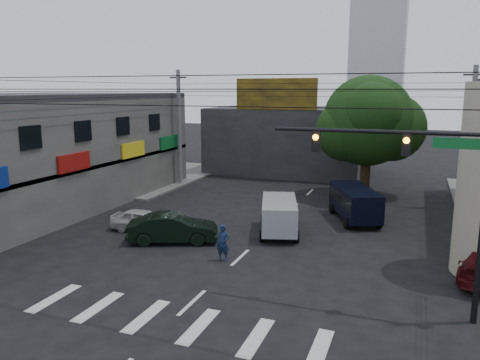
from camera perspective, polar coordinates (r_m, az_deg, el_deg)
The scene contains 15 objects.
ground at distance 20.31m, azimuth -2.01°, elevation -11.27°, with size 160.00×160.00×0.00m, color black.
sidewalk_far_left at distance 44.11m, azimuth -14.66°, elevation 0.70°, with size 16.00×16.00×0.15m, color #514F4C.
building_left at distance 34.66m, azimuth -26.43°, elevation 2.90°, with size 14.00×24.00×7.00m, color #464441.
building_far at distance 45.01m, azimuth 6.10°, elevation 4.96°, with size 14.00×10.00×6.00m, color #232326.
billboard at distance 40.04m, azimuth 4.41°, elevation 10.41°, with size 7.00×0.30×2.60m, color olive.
tower_distant at distance 88.78m, azimuth 16.76°, elevation 19.84°, with size 9.00×9.00×44.00m, color silver.
street_tree at distance 34.54m, azimuth 15.32°, elevation 6.93°, with size 6.40×6.40×8.70m.
traffic_gantry at distance 16.57m, azimuth 22.21°, elevation 0.22°, with size 7.10×0.35×7.20m.
utility_pole_far_left at distance 37.90m, azimuth -7.40°, elevation 6.23°, with size 0.32×0.32×9.20m, color #59595B.
utility_pole_far_right at distance 33.61m, azimuth 26.19°, elevation 4.60°, with size 0.32×0.32×9.20m, color #59595B.
dark_sedan at distance 24.15m, azimuth -8.17°, elevation -5.83°, with size 4.80×3.21×1.50m, color black.
white_compact at distance 26.36m, azimuth -11.78°, elevation -4.83°, with size 3.67×1.71×1.22m, color #B4B4B0.
silver_minivan at distance 25.38m, azimuth 4.79°, elevation -4.51°, with size 2.96×4.62×1.84m, color #AFB1B7, non-canonical shape.
navy_van at distance 28.61m, azimuth 13.79°, elevation -2.90°, with size 3.69×5.23×1.96m, color black, non-canonical shape.
traffic_officer at distance 21.38m, azimuth -2.09°, elevation -7.68°, with size 0.65×0.45×1.70m, color #111F3D.
Camera 1 is at (7.30, -17.31, 7.70)m, focal length 35.00 mm.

